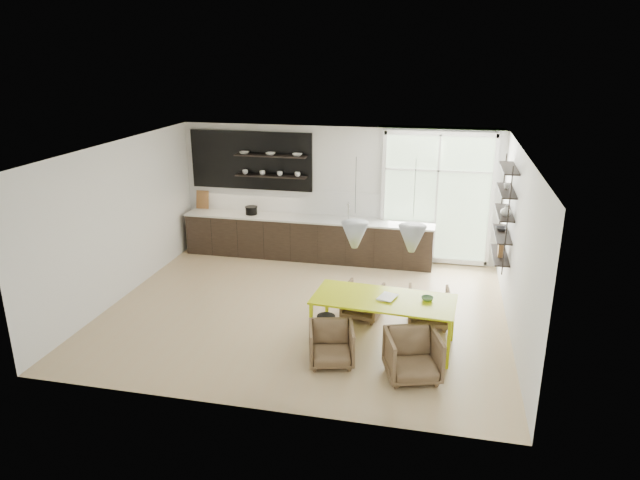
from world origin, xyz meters
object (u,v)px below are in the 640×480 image
Objects in this scene: dining_table at (384,302)px; armchair_back_left at (363,301)px; armchair_back_right at (429,307)px; wire_stool at (326,324)px; armchair_front_left at (331,344)px; armchair_front_right at (413,356)px.

dining_table is 3.45× the size of armchair_back_left.
armchair_back_right is 1.82m from wire_stool.
armchair_front_right reaches higher than armchair_front_left.
armchair_front_right is (0.52, -0.86, -0.40)m from dining_table.
dining_table is 1.19m from armchair_back_right.
wire_stool is at bearing -176.18° from dining_table.
wire_stool is (-1.59, -0.88, -0.06)m from armchair_back_right.
dining_table is 1.03m from wire_stool.
armchair_front_left is 0.89× the size of armchair_front_right.
armchair_back_right reaches higher than wire_stool.
armchair_front_left is 0.76m from wire_stool.
dining_table is at bearing -0.34° from wire_stool.
armchair_back_right reaches higher than armchair_front_left.
armchair_back_left is 0.94× the size of armchair_back_right.
dining_table is 1.08m from armchair_front_right.
armchair_front_left is (-1.36, -1.60, -0.01)m from armchair_back_right.
dining_table is 3.36× the size of armchair_front_left.
armchair_front_right is at bearing -54.77° from dining_table.
armchair_front_right is at bearing 127.48° from armchair_back_left.
armchair_front_right is at bearing -21.19° from armchair_front_left.
wire_stool is at bearing 24.12° from armchair_back_right.
armchair_back_left is 1.13m from armchair_back_right.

